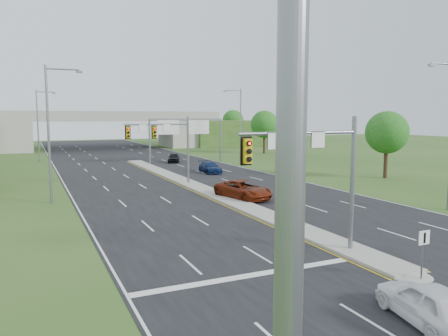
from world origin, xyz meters
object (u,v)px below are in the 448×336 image
signal_mast_near (317,163)px  overpass (103,132)px  car_white (429,303)px  car_far_c (174,158)px  signal_mast_far (167,139)px  sign_gantry (185,128)px  car_far_b (210,167)px  car_far_a (243,190)px  keep_right_sign (423,246)px

signal_mast_near → overpass: (2.26, 80.07, -1.17)m
car_white → car_far_c: size_ratio=1.04×
signal_mast_far → car_far_c: (7.50, 21.39, -3.99)m
sign_gantry → car_far_b: (-1.17, -12.51, -4.55)m
signal_mast_far → sign_gantry: (8.95, 19.99, 0.51)m
signal_mast_near → car_far_a: (3.76, 15.37, -3.93)m
keep_right_sign → car_far_a: size_ratio=0.39×
sign_gantry → overpass: size_ratio=0.14×
car_white → keep_right_sign: bearing=-124.5°
keep_right_sign → overpass: size_ratio=0.03×
car_far_c → car_white: bearing=-79.1°
keep_right_sign → sign_gantry: size_ratio=0.19×
sign_gantry → car_far_b: bearing=-95.3°
sign_gantry → car_white: sign_gantry is taller
car_white → car_far_c: bearing=-87.6°
car_white → signal_mast_near: bearing=-84.8°
car_far_a → car_far_c: size_ratio=1.35×
car_white → signal_mast_far: bearing=-80.2°
signal_mast_near → keep_right_sign: size_ratio=3.18×
keep_right_sign → car_far_a: keep_right_sign is taller
car_far_a → signal_mast_near: bearing=-117.3°
overpass → keep_right_sign: bearing=-90.0°
car_white → car_far_c: 54.45m
overpass → car_far_b: (5.52, -47.59, -2.86)m
signal_mast_far → car_far_a: bearing=-68.6°
keep_right_sign → overpass: (0.00, 84.53, 2.04)m
overpass → car_far_a: 64.78m
signal_mast_near → car_far_a: bearing=76.2°
signal_mast_far → overpass: bearing=87.6°
signal_mast_far → car_far_b: bearing=43.9°
signal_mast_near → sign_gantry: (8.95, 44.99, 0.51)m
overpass → car_white: size_ratio=18.46×
car_far_c → car_far_a: bearing=-77.3°
signal_mast_near → keep_right_sign: 5.94m
keep_right_sign → overpass: bearing=90.0°
keep_right_sign → car_far_b: 37.36m
sign_gantry → overpass: bearing=100.8°
car_far_b → car_far_a: bearing=-100.6°
signal_mast_near → car_far_b: signal_mast_near is taller
signal_mast_far → overpass: (2.26, 55.07, -1.17)m
keep_right_sign → car_far_c: bearing=84.1°
car_white → overpass: bearing=-80.8°
keep_right_sign → car_far_b: (5.52, 36.94, -0.82)m
sign_gantry → car_white: 53.50m
signal_mast_near → car_far_b: bearing=76.5°
keep_right_sign → sign_gantry: 50.04m
keep_right_sign → signal_mast_far: bearing=94.4°
signal_mast_far → car_far_b: 11.53m
signal_mast_near → car_far_c: bearing=80.8°
sign_gantry → car_far_a: size_ratio=2.06×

